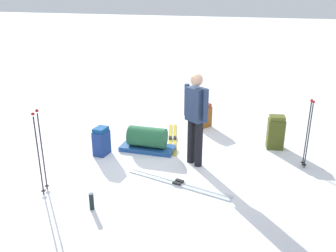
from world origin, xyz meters
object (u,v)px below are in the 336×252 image
(backpack_bright, at_px, (101,141))
(ski_poles_planted_near, at_px, (308,131))
(ski_pair_near, at_px, (178,183))
(thermos_bottle, at_px, (92,201))
(skier_standing, at_px, (196,115))
(gear_sled, at_px, (147,140))
(ski_poles_planted_far, at_px, (40,149))
(backpack_large_dark, at_px, (203,116))
(ski_pair_far, at_px, (173,139))
(backpack_small_spare, at_px, (276,133))

(backpack_bright, xyz_separation_m, ski_poles_planted_near, (-0.69, 3.74, 0.43))
(ski_pair_near, bearing_deg, thermos_bottle, -41.43)
(skier_standing, relative_size, thermos_bottle, 6.54)
(skier_standing, distance_m, backpack_bright, 1.95)
(gear_sled, xyz_separation_m, thermos_bottle, (2.21, 0.00, -0.09))
(skier_standing, bearing_deg, thermos_bottle, -28.42)
(ski_poles_planted_far, height_order, thermos_bottle, ski_poles_planted_far)
(ski_poles_planted_near, relative_size, thermos_bottle, 4.88)
(ski_poles_planted_far, height_order, gear_sled, ski_poles_planted_far)
(ski_pair_near, distance_m, backpack_bright, 1.89)
(backpack_large_dark, bearing_deg, ski_pair_far, -24.78)
(gear_sled, bearing_deg, thermos_bottle, 0.03)
(ski_pair_far, xyz_separation_m, backpack_small_spare, (-0.22, 2.11, 0.33))
(gear_sled, bearing_deg, ski_pair_far, 157.22)
(skier_standing, height_order, gear_sled, skier_standing)
(skier_standing, height_order, thermos_bottle, skier_standing)
(backpack_bright, height_order, ski_poles_planted_near, ski_poles_planted_near)
(gear_sled, relative_size, thermos_bottle, 4.20)
(backpack_bright, xyz_separation_m, backpack_small_spare, (-1.39, 3.19, 0.07))
(backpack_small_spare, height_order, thermos_bottle, backpack_small_spare)
(ski_poles_planted_near, bearing_deg, ski_pair_near, -56.10)
(ski_pair_far, distance_m, ski_poles_planted_near, 2.80)
(backpack_bright, height_order, thermos_bottle, backpack_bright)
(thermos_bottle, bearing_deg, ski_poles_planted_far, -101.75)
(skier_standing, xyz_separation_m, backpack_small_spare, (-1.21, 1.36, -0.62))
(ski_pair_far, bearing_deg, ski_poles_planted_far, -24.73)
(ski_poles_planted_near, bearing_deg, gear_sled, -85.52)
(skier_standing, bearing_deg, gear_sled, -105.07)
(ski_pair_far, height_order, gear_sled, gear_sled)
(skier_standing, bearing_deg, ski_poles_planted_near, 104.99)
(ski_poles_planted_far, distance_m, gear_sled, 2.29)
(ski_pair_near, height_order, thermos_bottle, thermos_bottle)
(backpack_bright, relative_size, backpack_small_spare, 0.81)
(ski_pair_near, xyz_separation_m, backpack_large_dark, (-2.77, -0.24, 0.26))
(gear_sled, bearing_deg, ski_pair_near, 41.83)
(ski_pair_near, height_order, gear_sled, gear_sled)
(backpack_small_spare, bearing_deg, ski_poles_planted_near, 38.38)
(skier_standing, xyz_separation_m, thermos_bottle, (1.93, -1.05, -0.82))
(backpack_small_spare, height_order, ski_poles_planted_far, ski_poles_planted_far)
(backpack_small_spare, xyz_separation_m, ski_poles_planted_near, (0.70, 0.55, 0.37))
(backpack_large_dark, bearing_deg, ski_poles_planted_far, -24.74)
(skier_standing, xyz_separation_m, ski_poles_planted_near, (-0.51, 1.92, -0.25))
(backpack_bright, distance_m, ski_poles_planted_near, 3.83)
(ski_pair_far, height_order, backpack_bright, backpack_bright)
(ski_poles_planted_near, height_order, ski_poles_planted_far, ski_poles_planted_far)
(backpack_large_dark, distance_m, backpack_bright, 2.61)
(ski_pair_far, relative_size, backpack_large_dark, 3.05)
(ski_pair_far, relative_size, backpack_bright, 3.06)
(skier_standing, distance_m, ski_poles_planted_near, 2.00)
(ski_pair_far, xyz_separation_m, backpack_bright, (1.17, -1.08, 0.26))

